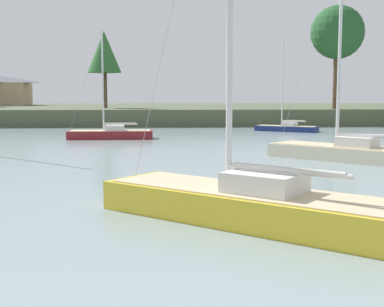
{
  "coord_description": "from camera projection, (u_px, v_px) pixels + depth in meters",
  "views": [
    {
      "loc": [
        -8.98,
        -4.86,
        3.88
      ],
      "look_at": [
        -7.57,
        22.81,
        0.71
      ],
      "focal_mm": 48.71,
      "sensor_mm": 36.0,
      "label": 1
    }
  ],
  "objects": [
    {
      "name": "sailboat_maroon",
      "position": [
        111.0,
        136.0,
        45.4
      ],
      "size": [
        7.36,
        2.33,
        9.77
      ],
      "color": "maroon",
      "rests_on": "ground"
    },
    {
      "name": "far_shore_bank",
      "position": [
        222.0,
        112.0,
        82.41
      ],
      "size": [
        184.83,
        42.42,
        2.04
      ],
      "primitive_type": "cube",
      "color": "#4C563D",
      "rests_on": "ground"
    },
    {
      "name": "shore_tree_right_mid",
      "position": [
        337.0,
        33.0,
        63.16
      ],
      "size": [
        6.47,
        6.47,
        12.53
      ],
      "color": "brown",
      "rests_on": "far_shore_bank"
    },
    {
      "name": "sailboat_yellow",
      "position": [
        251.0,
        212.0,
        15.86
      ],
      "size": [
        9.37,
        8.4,
        14.73
      ],
      "color": "gold",
      "rests_on": "ground"
    },
    {
      "name": "shore_tree_left",
      "position": [
        104.0,
        53.0,
        68.01
      ],
      "size": [
        4.39,
        4.39,
        10.0
      ],
      "color": "brown",
      "rests_on": "far_shore_bank"
    },
    {
      "name": "sailboat_navy",
      "position": [
        286.0,
        129.0,
        54.48
      ],
      "size": [
        6.46,
        5.05,
        10.14
      ],
      "color": "navy",
      "rests_on": "ground"
    },
    {
      "name": "sailboat_cream",
      "position": [
        349.0,
        156.0,
        30.48
      ],
      "size": [
        8.67,
        8.48,
        14.7
      ],
      "color": "beige",
      "rests_on": "ground"
    }
  ]
}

